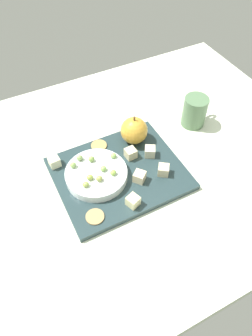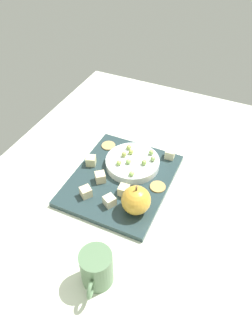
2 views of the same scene
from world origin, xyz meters
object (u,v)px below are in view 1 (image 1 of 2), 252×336
(cheese_cube_5, at_px, (163,170))
(grape_8, at_px, (114,156))
(platter, at_px, (119,173))
(grape_4, at_px, (80,158))
(cheese_cube_2, at_px, (131,154))
(grape_3, at_px, (113,173))
(grape_2, at_px, (91,159))
(grape_5, at_px, (86,184))
(cheese_cube_3, at_px, (133,201))
(cheese_cube_0, at_px, (139,177))
(apple_whole, at_px, (134,131))
(cheese_cube_4, at_px, (150,152))
(grape_1, at_px, (90,177))
(cracker_1, at_px, (95,217))
(grape_0, at_px, (73,165))
(grape_7, at_px, (99,179))
(cheese_cube_1, at_px, (54,162))
(cracker_0, at_px, (99,146))
(cup, at_px, (195,111))
(serving_dish, at_px, (96,174))

(cheese_cube_5, xyz_separation_m, grape_8, (-0.10, 0.09, 0.02))
(platter, distance_m, grape_4, 0.11)
(cheese_cube_2, relative_size, grape_3, 1.70)
(grape_2, height_order, grape_5, grape_2)
(cheese_cube_3, height_order, grape_3, grape_3)
(grape_5, bearing_deg, cheese_cube_0, -11.51)
(apple_whole, height_order, cheese_cube_3, apple_whole)
(cheese_cube_5, xyz_separation_m, grape_5, (-0.20, 0.04, 0.02))
(grape_5, distance_m, grape_8, 0.11)
(cheese_cube_4, height_order, grape_1, grape_1)
(apple_whole, relative_size, grape_8, 4.69)
(platter, bearing_deg, grape_3, -143.10)
(cracker_1, bearing_deg, cheese_cube_5, 10.63)
(grape_8, bearing_deg, grape_0, 169.53)
(cracker_1, bearing_deg, apple_whole, 42.25)
(cracker_1, distance_m, grape_7, 0.09)
(grape_3, bearing_deg, cheese_cube_2, 31.20)
(cheese_cube_1, distance_m, grape_1, 0.12)
(grape_2, height_order, grape_7, same)
(grape_1, height_order, grape_4, same)
(apple_whole, relative_size, cracker_0, 1.72)
(grape_5, bearing_deg, grape_4, 77.51)
(cracker_1, height_order, cup, cup)
(grape_3, bearing_deg, platter, 36.90)
(cheese_cube_0, relative_size, grape_3, 1.70)
(grape_2, bearing_deg, apple_whole, 14.30)
(cracker_0, distance_m, grape_7, 0.14)
(serving_dish, height_order, grape_3, grape_3)
(apple_whole, relative_size, cheese_cube_4, 2.76)
(grape_3, distance_m, grape_4, 0.10)
(apple_whole, height_order, cracker_0, apple_whole)
(cheese_cube_3, distance_m, grape_2, 0.16)
(cheese_cube_4, height_order, grape_7, grape_7)
(cheese_cube_5, distance_m, grape_5, 0.20)
(platter, height_order, grape_5, grape_5)
(cheese_cube_0, xyz_separation_m, grape_0, (-0.14, 0.10, 0.02))
(cheese_cube_4, height_order, grape_5, grape_5)
(grape_7, bearing_deg, grape_3, 2.63)
(platter, relative_size, cheese_cube_5, 11.95)
(cheese_cube_4, distance_m, grape_1, 0.18)
(apple_whole, height_order, grape_7, apple_whole)
(serving_dish, distance_m, grape_5, 0.05)
(grape_1, height_order, grape_8, grape_1)
(grape_0, height_order, grape_5, grape_0)
(platter, height_order, cheese_cube_4, cheese_cube_4)
(apple_whole, relative_size, grape_4, 4.69)
(cup, bearing_deg, grape_0, -175.56)
(platter, xyz_separation_m, cheese_cube_3, (-0.01, -0.11, 0.02))
(cup, bearing_deg, grape_1, -166.93)
(cracker_1, xyz_separation_m, grape_3, (0.09, 0.08, 0.03))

